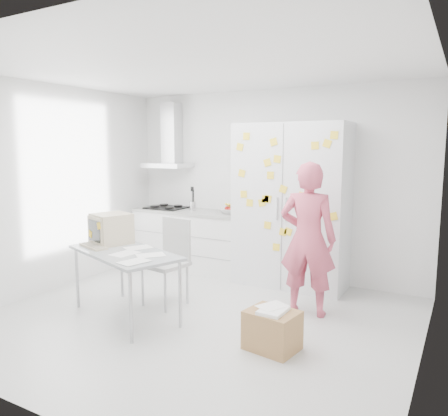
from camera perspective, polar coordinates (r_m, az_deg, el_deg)
The scene contains 10 objects.
floor at distance 4.98m, azimuth -3.64°, elevation -14.44°, with size 4.50×4.00×0.02m, color silver.
walls at distance 5.25m, azimuth 0.50°, elevation 2.11°, with size 4.52×4.01×2.70m.
ceiling at distance 4.67m, azimuth -3.95°, elevation 17.99°, with size 4.50×4.00×0.02m, color white.
counter_run at distance 6.83m, azimuth -4.38°, elevation -4.02°, with size 1.84×0.63×1.28m.
range_hood at distance 7.05m, azimuth -6.99°, elevation 8.49°, with size 0.70×0.48×1.01m.
tall_cabinet at distance 5.95m, azimuth 8.74°, elevation 0.29°, with size 1.50×0.68×2.20m.
person at distance 4.98m, azimuth 10.88°, elevation -4.00°, with size 0.63×0.41×1.73m, color #CC4F67.
desk at distance 5.18m, azimuth -13.99°, elevation -3.90°, with size 1.55×1.13×1.11m.
chair at distance 5.33m, azimuth -7.14°, elevation -6.24°, with size 0.52×0.52×1.03m.
cardboard_box at distance 4.26m, azimuth 6.31°, elevation -15.49°, with size 0.51×0.44×0.41m.
Camera 1 is at (2.51, -3.86, 1.88)m, focal length 35.00 mm.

